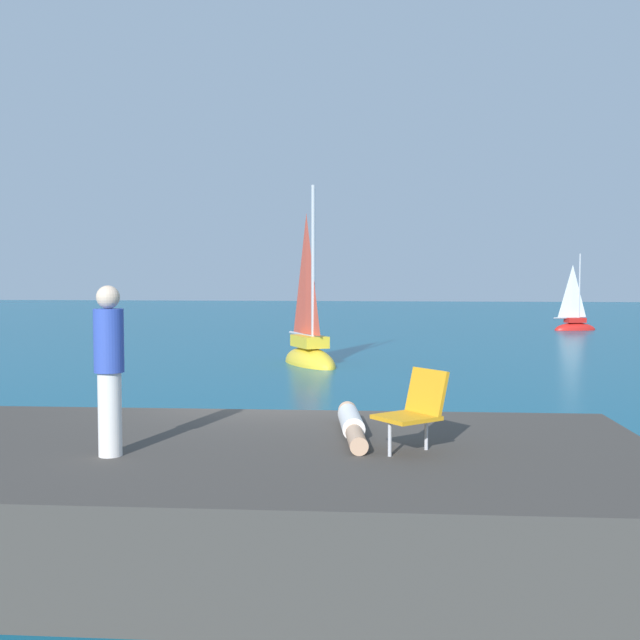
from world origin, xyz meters
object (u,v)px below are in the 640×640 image
object	(u,v)px
sailboat_near	(309,354)
person_standing	(109,365)
beach_chair	(416,407)
sailboat_far	(575,326)
person_sunbather	(352,424)

from	to	relation	value
sailboat_near	person_standing	bearing A→B (deg)	-28.87
sailboat_near	beach_chair	bearing A→B (deg)	-18.48
sailboat_far	beach_chair	bearing A→B (deg)	-123.36
person_standing	beach_chair	size ratio (longest dim) A/B	2.03
person_standing	sailboat_far	bearing A→B (deg)	-16.58
sailboat_far	person_sunbather	world-z (taller)	sailboat_far
sailboat_far	beach_chair	size ratio (longest dim) A/B	5.54
sailboat_near	beach_chair	size ratio (longest dim) A/B	7.67
sailboat_near	person_standing	xyz separation A→B (m)	(0.19, -16.22, 1.53)
person_sunbather	person_standing	bearing A→B (deg)	-69.54
person_standing	beach_chair	bearing A→B (deg)	-77.44
sailboat_near	sailboat_far	world-z (taller)	sailboat_near
sailboat_far	beach_chair	world-z (taller)	sailboat_far
sailboat_near	person_standing	world-z (taller)	sailboat_near
sailboat_far	person_sunbather	bearing A→B (deg)	-124.79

